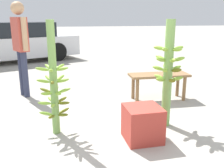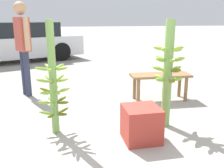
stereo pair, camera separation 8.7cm
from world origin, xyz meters
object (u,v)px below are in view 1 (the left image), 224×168
banana_stalk_left (54,83)px  vendor_person (20,40)px  banana_stalk_center (168,72)px  market_bench (159,79)px  produce_crate (143,123)px  parked_car (11,43)px

banana_stalk_left → vendor_person: size_ratio=0.83×
banana_stalk_center → vendor_person: size_ratio=0.83×
banana_stalk_left → market_bench: size_ratio=1.33×
vendor_person → produce_crate: size_ratio=4.08×
market_bench → parked_car: (-3.18, 4.94, 0.24)m
market_bench → banana_stalk_left: bearing=-149.3°
banana_stalk_center → parked_car: (-2.83, 6.00, -0.12)m
banana_stalk_center → produce_crate: bearing=-143.4°
banana_stalk_left → parked_car: 6.06m
banana_stalk_center → market_bench: 1.17m
parked_car → banana_stalk_left: bearing=171.1°
vendor_person → produce_crate: vendor_person is taller
market_bench → produce_crate: market_bench is taller
produce_crate → parked_car: bearing=110.5°
banana_stalk_left → parked_car: size_ratio=0.31×
banana_stalk_center → vendor_person: (-2.04, 1.86, 0.29)m
banana_stalk_center → vendor_person: vendor_person is taller
vendor_person → parked_car: (-0.80, 4.13, -0.41)m
banana_stalk_left → vendor_person: 1.90m
market_bench → parked_car: size_ratio=0.23×
banana_stalk_center → market_bench: bearing=71.8°
market_bench → parked_car: parked_car is taller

